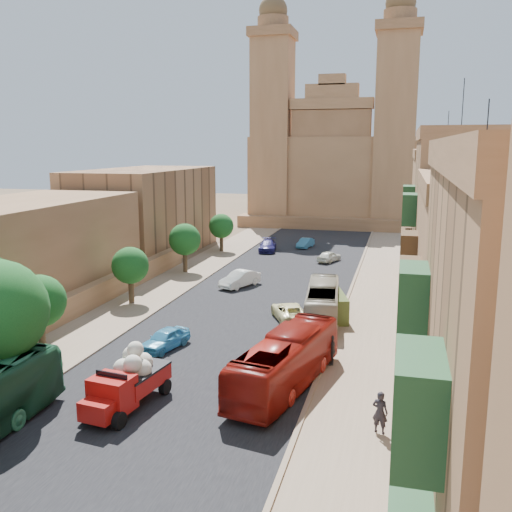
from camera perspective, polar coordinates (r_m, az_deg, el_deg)
The scene contains 28 objects.
ground at distance 23.98m, azimuth -16.86°, elevation -21.31°, with size 260.00×260.00×0.00m, color brown.
road_surface at distance 50.01m, azimuth 1.14°, elevation -3.65°, with size 14.00×140.00×0.01m, color black.
sidewalk_east at distance 48.80m, azimuth 12.10°, elevation -4.27°, with size 5.00×140.00×0.01m, color #887059.
sidewalk_west at distance 52.94m, azimuth -8.93°, elevation -2.96°, with size 5.00×140.00×0.01m, color #887059.
kerb_east at distance 48.93m, azimuth 9.17°, elevation -4.06°, with size 0.25×140.00×0.12m, color #887059.
kerb_west at distance 52.00m, azimuth -6.39°, elevation -3.09°, with size 0.25×140.00×0.12m, color #887059.
townhouse_b at distance 29.36m, azimuth 23.54°, elevation -3.69°, with size 9.00×14.00×14.90m.
townhouse_c at distance 42.77m, azimuth 20.84°, elevation 2.57°, with size 9.00×14.00×17.40m.
townhouse_d at distance 56.69m, azimuth 19.29°, elevation 3.80°, with size 9.00×14.00×15.90m.
west_wall at distance 45.51m, azimuth -17.44°, elevation -4.48°, with size 1.00×40.00×1.80m, color #916541.
west_building_mid at distance 68.11m, azimuth -10.99°, elevation 4.34°, with size 10.00×22.00×10.00m, color #9A6C46.
church at distance 96.41m, azimuth 7.91°, elevation 9.01°, with size 28.00×22.50×36.30m.
street_tree_a at distance 37.13m, azimuth -20.84°, elevation -4.28°, with size 3.23×3.23×4.97m.
street_tree_b at distance 47.18m, azimuth -12.47°, elevation -0.96°, with size 3.01×3.01×4.63m.
street_tree_c at distance 57.90m, azimuth -7.14°, elevation 1.63°, with size 3.23×3.23×4.96m.
street_tree_d at distance 69.11m, azimuth -3.49°, elevation 2.99°, with size 2.98×2.98×4.58m.
red_truck at distance 29.07m, azimuth -12.79°, elevation -12.09°, with size 2.76×5.55×3.12m.
olive_pickup at distance 42.93m, azimuth 7.49°, elevation -4.97°, with size 3.10×4.84×1.85m.
bus_red_east at distance 30.60m, azimuth 2.99°, elevation -10.46°, with size 2.44×10.42×2.90m, color maroon.
bus_cream_east at distance 42.34m, azimuth 6.67°, elevation -4.59°, with size 2.23×9.52×2.65m, color #BEB298.
car_blue_a at distance 36.73m, azimuth -9.09°, elevation -8.19°, with size 1.55×3.85×1.31m, color #3E9ECB.
car_white_a at distance 51.83m, azimuth -1.62°, elevation -2.32°, with size 1.53×4.39×1.45m, color white.
car_cream at distance 42.20m, azimuth 3.37°, elevation -5.55°, with size 2.13×4.61×1.28m, color #FFF6B4.
car_dkblue at distance 69.26m, azimuth 1.17°, elevation 1.04°, with size 1.95×4.80×1.39m, color navy.
car_white_b at distance 63.48m, azimuth 7.32°, elevation -0.04°, with size 1.44×3.57×1.22m, color silver.
car_blue_b at distance 71.99m, azimuth 4.96°, elevation 1.30°, with size 1.26×3.62×1.19m, color teal.
pedestrian_a at distance 26.82m, azimuth 12.30°, elevation -15.03°, with size 0.72×0.47×1.96m, color #242126.
pedestrian_c at distance 34.01m, azimuth 7.58°, elevation -9.29°, with size 1.06×0.44×1.80m, color #39393A.
Camera 1 is at (11.09, -17.11, 12.62)m, focal length 40.00 mm.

